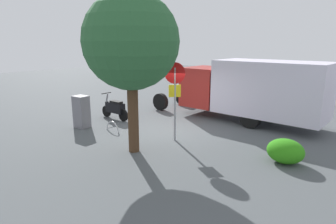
{
  "coord_description": "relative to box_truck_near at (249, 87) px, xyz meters",
  "views": [
    {
      "loc": [
        -6.54,
        9.13,
        3.55
      ],
      "look_at": [
        -0.07,
        0.38,
        0.92
      ],
      "focal_mm": 30.76,
      "sensor_mm": 36.0,
      "label": 1
    }
  ],
  "objects": [
    {
      "name": "motorcycle",
      "position": [
        5.18,
        3.38,
        -1.05
      ],
      "size": [
        1.81,
        0.55,
        1.2
      ],
      "rotation": [
        0.0,
        0.0,
        -0.08
      ],
      "color": "black",
      "rests_on": "ground"
    },
    {
      "name": "shrub_near_sign",
      "position": [
        -2.73,
        3.93,
        -1.2
      ],
      "size": [
        1.1,
        0.9,
        0.75
      ],
      "primitive_type": "ellipsoid",
      "color": "#2E8B16",
      "rests_on": "ground"
    },
    {
      "name": "street_tree",
      "position": [
        1.6,
        5.92,
        1.99
      ],
      "size": [
        3.01,
        3.01,
        5.09
      ],
      "color": "#47301E",
      "rests_on": "ground"
    },
    {
      "name": "utility_cabinet",
      "position": [
        5.3,
        5.19,
        -0.88
      ],
      "size": [
        0.61,
        0.5,
        1.37
      ],
      "primitive_type": "cube",
      "rotation": [
        0.0,
        0.0,
        0.02
      ],
      "color": "slate",
      "rests_on": "ground"
    },
    {
      "name": "ground_plane",
      "position": [
        1.82,
        3.42,
        -1.57
      ],
      "size": [
        60.0,
        60.0,
        0.0
      ],
      "primitive_type": "plane",
      "color": "#4B5053"
    },
    {
      "name": "stop_sign",
      "position": [
        1.15,
        4.2,
        0.34
      ],
      "size": [
        0.71,
        0.33,
        2.88
      ],
      "color": "#9E9EA3",
      "rests_on": "ground"
    },
    {
      "name": "box_truck_near",
      "position": [
        0.0,
        0.0,
        0.0
      ],
      "size": [
        8.44,
        2.8,
        2.79
      ],
      "rotation": [
        0.0,
        0.0,
        -0.08
      ],
      "color": "black",
      "rests_on": "ground"
    },
    {
      "name": "bike_rack_hoop",
      "position": [
        3.83,
        4.81,
        -1.57
      ],
      "size": [
        0.85,
        0.17,
        0.85
      ],
      "primitive_type": "torus",
      "rotation": [
        1.57,
        0.0,
        -0.14
      ],
      "color": "#B7B7BC",
      "rests_on": "ground"
    }
  ]
}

